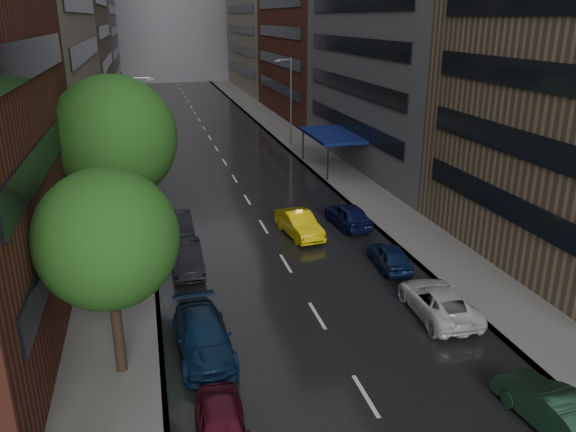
# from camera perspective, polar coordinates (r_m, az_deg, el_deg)

# --- Properties ---
(road) EXTENTS (14.00, 140.00, 0.01)m
(road) POSITION_cam_1_polar(r_m,az_deg,el_deg) (63.53, -7.75, 7.57)
(road) COLOR black
(road) RESTS_ON ground
(sidewalk_left) EXTENTS (4.00, 140.00, 0.15)m
(sidewalk_left) POSITION_cam_1_polar(r_m,az_deg,el_deg) (63.17, -15.94, 7.00)
(sidewalk_left) COLOR gray
(sidewalk_left) RESTS_ON ground
(sidewalk_right) EXTENTS (4.00, 140.00, 0.15)m
(sidewalk_right) POSITION_cam_1_polar(r_m,az_deg,el_deg) (65.11, 0.20, 8.11)
(sidewalk_right) COLOR gray
(sidewalk_right) RESTS_ON ground
(building_far) EXTENTS (40.00, 14.00, 32.00)m
(building_far) POSITION_cam_1_polar(r_m,az_deg,el_deg) (130.02, -11.95, 20.48)
(building_far) COLOR slate
(building_far) RESTS_ON ground
(tree_near) EXTENTS (5.11, 5.11, 8.15)m
(tree_near) POSITION_cam_1_polar(r_m,az_deg,el_deg) (20.86, -17.90, -2.26)
(tree_near) COLOR #382619
(tree_near) RESTS_ON ground
(tree_mid) EXTENTS (6.49, 6.49, 10.34)m
(tree_mid) POSITION_cam_1_polar(r_m,az_deg,el_deg) (30.60, -17.26, 7.54)
(tree_mid) COLOR #382619
(tree_mid) RESTS_ON ground
(tree_far) EXTENTS (4.99, 4.99, 7.95)m
(tree_far) POSITION_cam_1_polar(r_m,az_deg,el_deg) (46.34, -16.35, 9.39)
(tree_far) COLOR #382619
(tree_far) RESTS_ON ground
(taxi) EXTENTS (2.25, 4.82, 1.53)m
(taxi) POSITION_cam_1_polar(r_m,az_deg,el_deg) (35.14, 1.14, -0.81)
(taxi) COLOR yellow
(taxi) RESTS_ON ground
(parked_cars_left) EXTENTS (2.40, 23.45, 1.53)m
(parked_cars_left) POSITION_cam_1_polar(r_m,az_deg,el_deg) (26.48, -9.42, -8.30)
(parked_cars_left) COLOR #51101E
(parked_cars_left) RESTS_ON ground
(parked_cars_right) EXTENTS (2.59, 24.30, 1.56)m
(parked_cars_right) POSITION_cam_1_polar(r_m,az_deg,el_deg) (29.09, 12.39, -5.89)
(parked_cars_right) COLOR #1A3924
(parked_cars_right) RESTS_ON ground
(street_lamp_left) EXTENTS (1.74, 0.22, 9.00)m
(street_lamp_left) POSITION_cam_1_polar(r_m,az_deg,el_deg) (42.59, -15.20, 7.90)
(street_lamp_left) COLOR gray
(street_lamp_left) RESTS_ON sidewalk_left
(street_lamp_right) EXTENTS (1.74, 0.22, 9.00)m
(street_lamp_right) POSITION_cam_1_polar(r_m,az_deg,el_deg) (59.22, 0.21, 11.68)
(street_lamp_right) COLOR gray
(street_lamp_right) RESTS_ON sidewalk_right
(awning) EXTENTS (4.00, 8.00, 3.12)m
(awning) POSITION_cam_1_polar(r_m,az_deg,el_deg) (50.40, 4.48, 8.21)
(awning) COLOR navy
(awning) RESTS_ON sidewalk_right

